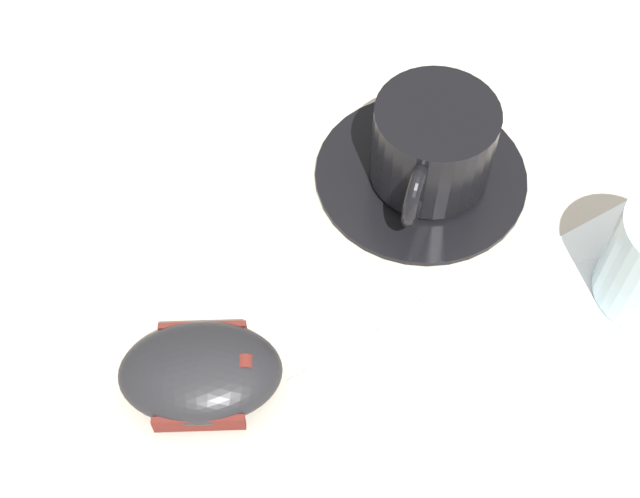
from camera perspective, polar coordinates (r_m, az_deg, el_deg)
name	(u,v)px	position (r m, az deg, el deg)	size (l,w,h in m)	color
ground_plane	(448,318)	(0.60, 8.22, -4.40)	(3.00, 3.00, 0.00)	#B2A899
saucer	(421,174)	(0.66, 6.48, 4.81)	(0.16, 0.16, 0.01)	black
coffee_cup	(432,145)	(0.63, 7.21, 6.60)	(0.11, 0.09, 0.06)	black
computer_mouse	(201,372)	(0.56, -7.65, -7.83)	(0.12, 0.12, 0.03)	black
mouse_cable	(477,296)	(0.61, 10.03, -2.99)	(0.26, 0.11, 0.00)	white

